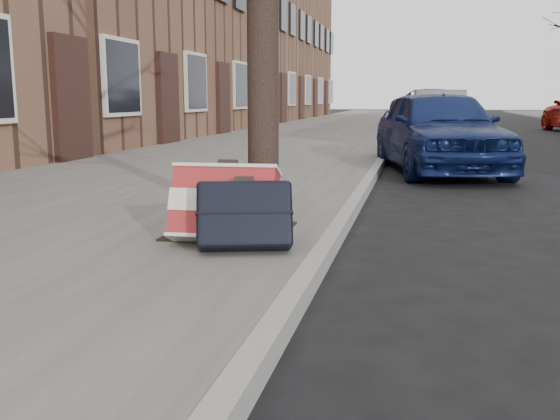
% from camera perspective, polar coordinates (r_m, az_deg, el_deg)
% --- Properties ---
extents(ground, '(120.00, 120.00, 0.00)m').
position_cam_1_polar(ground, '(3.47, 22.69, -9.43)').
color(ground, black).
rests_on(ground, ground).
extents(near_sidewalk, '(5.00, 70.00, 0.12)m').
position_cam_1_polar(near_sidewalk, '(18.51, 3.09, 6.93)').
color(near_sidewalk, slate).
rests_on(near_sidewalk, ground).
extents(house_near, '(6.80, 40.00, 7.00)m').
position_cam_1_polar(house_near, '(21.35, -12.83, 16.38)').
color(house_near, brown).
rests_on(house_near, ground).
extents(dirt_patch, '(0.85, 0.85, 0.02)m').
position_cam_1_polar(dirt_patch, '(4.73, -4.47, -1.90)').
color(dirt_patch, black).
rests_on(dirt_patch, near_sidewalk).
extents(suitcase_red, '(0.73, 0.43, 0.55)m').
position_cam_1_polar(suitcase_red, '(4.30, -5.12, 0.51)').
color(suitcase_red, maroon).
rests_on(suitcase_red, near_sidewalk).
extents(suitcase_navy, '(0.70, 0.52, 0.49)m').
position_cam_1_polar(suitcase_navy, '(4.09, -3.26, -0.44)').
color(suitcase_navy, black).
rests_on(suitcase_navy, near_sidewalk).
extents(car_near_front, '(2.30, 3.99, 1.28)m').
position_cam_1_polar(car_near_front, '(9.80, 14.33, 7.09)').
color(car_near_front, '#0F1C4F').
rests_on(car_near_front, ground).
extents(car_near_mid, '(1.76, 4.22, 1.36)m').
position_cam_1_polar(car_near_mid, '(19.37, 14.47, 8.60)').
color(car_near_mid, '#AAACB2').
rests_on(car_near_mid, ground).
extents(car_near_back, '(3.42, 5.56, 1.44)m').
position_cam_1_polar(car_near_back, '(23.03, 13.81, 8.94)').
color(car_near_back, '#3A393E').
rests_on(car_near_back, ground).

